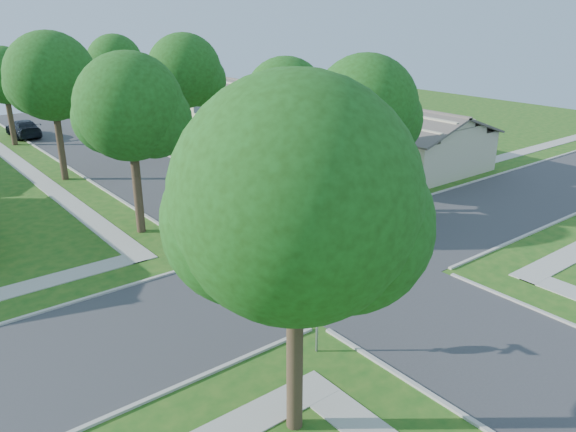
# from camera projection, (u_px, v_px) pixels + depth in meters

# --- Properties ---
(ground) EXTENTS (100.00, 100.00, 0.00)m
(ground) POSITION_uv_depth(u_px,v_px,m) (327.00, 266.00, 24.88)
(ground) COLOR #1C5216
(ground) RESTS_ON ground
(road_ns) EXTENTS (7.00, 100.00, 0.02)m
(road_ns) POSITION_uv_depth(u_px,v_px,m) (327.00, 266.00, 24.88)
(road_ns) COLOR #333335
(road_ns) RESTS_ON ground
(sidewalk_ne) EXTENTS (1.20, 40.00, 0.04)m
(sidewalk_ne) POSITION_uv_depth(u_px,v_px,m) (175.00, 143.00, 47.58)
(sidewalk_ne) COLOR #9E9B91
(sidewalk_ne) RESTS_ON ground
(sidewalk_nw) EXTENTS (1.20, 40.00, 0.04)m
(sidewalk_nw) POSITION_uv_depth(u_px,v_px,m) (23.00, 167.00, 40.49)
(sidewalk_nw) COLOR #9E9B91
(sidewalk_nw) RESTS_ON ground
(driveway) EXTENTS (8.80, 3.60, 0.05)m
(driveway) POSITION_uv_depth(u_px,v_px,m) (345.00, 193.00, 34.69)
(driveway) COLOR #9E9B91
(driveway) RESTS_ON ground
(stop_sign_sw) EXTENTS (1.05, 0.80, 2.98)m
(stop_sign_sw) POSITION_uv_depth(u_px,v_px,m) (318.00, 297.00, 17.99)
(stop_sign_sw) COLOR gray
(stop_sign_sw) RESTS_ON ground
(stop_sign_ne) EXTENTS (1.05, 0.80, 2.98)m
(stop_sign_ne) POSITION_uv_depth(u_px,v_px,m) (334.00, 180.00, 30.37)
(stop_sign_ne) COLOR gray
(stop_sign_ne) RESTS_ON ground
(tree_e_near) EXTENTS (4.97, 4.80, 8.28)m
(tree_e_near) POSITION_uv_depth(u_px,v_px,m) (286.00, 103.00, 32.33)
(tree_e_near) COLOR #38281C
(tree_e_near) RESTS_ON ground
(tree_e_mid) EXTENTS (5.59, 5.40, 9.21)m
(tree_e_mid) POSITION_uv_depth(u_px,v_px,m) (185.00, 74.00, 40.96)
(tree_e_mid) COLOR #38281C
(tree_e_mid) RESTS_ON ground
(tree_e_far) EXTENTS (5.17, 5.00, 8.72)m
(tree_e_far) POSITION_uv_depth(u_px,v_px,m) (116.00, 65.00, 50.64)
(tree_e_far) COLOR #38281C
(tree_e_far) RESTS_ON ground
(tree_w_near) EXTENTS (5.38, 5.20, 8.97)m
(tree_w_near) POSITION_uv_depth(u_px,v_px,m) (131.00, 112.00, 26.71)
(tree_w_near) COLOR #38281C
(tree_w_near) RESTS_ON ground
(tree_w_mid) EXTENTS (5.80, 5.60, 9.56)m
(tree_w_mid) POSITION_uv_depth(u_px,v_px,m) (52.00, 80.00, 35.42)
(tree_w_mid) COLOR #38281C
(tree_w_mid) RESTS_ON ground
(tree_w_far) EXTENTS (4.76, 4.60, 8.04)m
(tree_w_far) POSITION_uv_depth(u_px,v_px,m) (4.00, 78.00, 45.34)
(tree_w_far) COLOR #38281C
(tree_w_far) RESTS_ON ground
(tree_sw_corner) EXTENTS (6.21, 6.00, 9.55)m
(tree_sw_corner) POSITION_uv_depth(u_px,v_px,m) (297.00, 209.00, 13.24)
(tree_sw_corner) COLOR #38281C
(tree_sw_corner) RESTS_ON ground
(tree_ne_corner) EXTENTS (5.80, 5.60, 8.66)m
(tree_ne_corner) POSITION_uv_depth(u_px,v_px,m) (366.00, 112.00, 29.74)
(tree_ne_corner) COLOR #38281C
(tree_ne_corner) RESTS_ON ground
(house_ne_near) EXTENTS (8.42, 13.60, 4.23)m
(house_ne_near) POSITION_uv_depth(u_px,v_px,m) (388.00, 141.00, 41.75)
(house_ne_near) COLOR #B8B191
(house_ne_near) RESTS_ON ground
(house_ne_far) EXTENTS (8.42, 13.60, 4.23)m
(house_ne_far) POSITION_uv_depth(u_px,v_px,m) (251.00, 109.00, 55.01)
(house_ne_far) COLOR #B8B191
(house_ne_far) RESTS_ON ground
(car_driveway) EXTENTS (4.84, 2.36, 1.53)m
(car_driveway) POSITION_uv_depth(u_px,v_px,m) (368.00, 167.00, 37.71)
(car_driveway) COLOR #541111
(car_driveway) RESTS_ON ground
(car_curb_east) EXTENTS (1.95, 3.95, 1.30)m
(car_curb_east) POSITION_uv_depth(u_px,v_px,m) (146.00, 142.00, 45.28)
(car_curb_east) COLOR black
(car_curb_east) RESTS_ON ground
(car_curb_west) EXTENTS (2.14, 5.23, 1.52)m
(car_curb_west) POSITION_uv_depth(u_px,v_px,m) (23.00, 128.00, 49.96)
(car_curb_west) COLOR black
(car_curb_west) RESTS_ON ground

